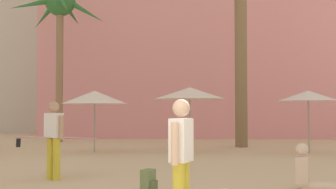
{
  "coord_description": "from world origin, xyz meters",
  "views": [
    {
      "loc": [
        0.61,
        -4.92,
        1.49
      ],
      "look_at": [
        0.11,
        5.2,
        1.87
      ],
      "focal_mm": 49.83,
      "sensor_mm": 36.0,
      "label": 1
    }
  ],
  "objects_px": {
    "palm_tree_left": "(60,14)",
    "person_near_left": "(55,137)",
    "cafe_umbrella_0": "(190,93)",
    "person_mid_left": "(311,174)",
    "cafe_umbrella_2": "(308,96)",
    "person_far_left": "(181,155)",
    "cafe_umbrella_3": "(95,97)",
    "backpack": "(149,181)"
  },
  "relations": [
    {
      "from": "cafe_umbrella_0",
      "to": "palm_tree_left",
      "type": "bearing_deg",
      "value": 140.72
    },
    {
      "from": "backpack",
      "to": "person_far_left",
      "type": "distance_m",
      "value": 2.59
    },
    {
      "from": "cafe_umbrella_2",
      "to": "person_near_left",
      "type": "bearing_deg",
      "value": -136.57
    },
    {
      "from": "cafe_umbrella_0",
      "to": "person_mid_left",
      "type": "bearing_deg",
      "value": -74.52
    },
    {
      "from": "cafe_umbrella_0",
      "to": "person_mid_left",
      "type": "height_order",
      "value": "cafe_umbrella_0"
    },
    {
      "from": "cafe_umbrella_2",
      "to": "person_far_left",
      "type": "distance_m",
      "value": 11.76
    },
    {
      "from": "cafe_umbrella_0",
      "to": "person_near_left",
      "type": "height_order",
      "value": "cafe_umbrella_0"
    },
    {
      "from": "person_mid_left",
      "to": "person_far_left",
      "type": "xyz_separation_m",
      "value": [
        -2.43,
        -2.81,
        0.6
      ]
    },
    {
      "from": "palm_tree_left",
      "to": "cafe_umbrella_2",
      "type": "xyz_separation_m",
      "value": [
        10.81,
        -5.72,
        -4.3
      ]
    },
    {
      "from": "cafe_umbrella_3",
      "to": "person_far_left",
      "type": "height_order",
      "value": "cafe_umbrella_3"
    },
    {
      "from": "cafe_umbrella_0",
      "to": "cafe_umbrella_3",
      "type": "height_order",
      "value": "cafe_umbrella_0"
    },
    {
      "from": "palm_tree_left",
      "to": "person_near_left",
      "type": "distance_m",
      "value": 14.19
    },
    {
      "from": "cafe_umbrella_0",
      "to": "backpack",
      "type": "relative_size",
      "value": 6.4
    },
    {
      "from": "backpack",
      "to": "person_near_left",
      "type": "relative_size",
      "value": 0.18
    },
    {
      "from": "cafe_umbrella_2",
      "to": "cafe_umbrella_3",
      "type": "distance_m",
      "value": 7.82
    },
    {
      "from": "palm_tree_left",
      "to": "person_far_left",
      "type": "distance_m",
      "value": 18.59
    },
    {
      "from": "cafe_umbrella_0",
      "to": "backpack",
      "type": "distance_m",
      "value": 9.09
    },
    {
      "from": "cafe_umbrella_0",
      "to": "person_near_left",
      "type": "xyz_separation_m",
      "value": [
        -2.99,
        -7.3,
        -1.26
      ]
    },
    {
      "from": "cafe_umbrella_2",
      "to": "backpack",
      "type": "xyz_separation_m",
      "value": [
        -5.06,
        -8.44,
        -1.88
      ]
    },
    {
      "from": "person_far_left",
      "to": "person_near_left",
      "type": "bearing_deg",
      "value": 144.44
    },
    {
      "from": "palm_tree_left",
      "to": "person_mid_left",
      "type": "xyz_separation_m",
      "value": [
        8.84,
        -13.76,
        -6.07
      ]
    },
    {
      "from": "cafe_umbrella_3",
      "to": "person_near_left",
      "type": "bearing_deg",
      "value": -85.54
    },
    {
      "from": "person_far_left",
      "to": "cafe_umbrella_0",
      "type": "bearing_deg",
      "value": 107.76
    },
    {
      "from": "person_mid_left",
      "to": "person_far_left",
      "type": "height_order",
      "value": "person_far_left"
    },
    {
      "from": "cafe_umbrella_2",
      "to": "person_mid_left",
      "type": "distance_m",
      "value": 8.46
    },
    {
      "from": "backpack",
      "to": "person_far_left",
      "type": "bearing_deg",
      "value": -50.87
    },
    {
      "from": "cafe_umbrella_0",
      "to": "backpack",
      "type": "bearing_deg",
      "value": -94.87
    },
    {
      "from": "cafe_umbrella_0",
      "to": "cafe_umbrella_2",
      "type": "relative_size",
      "value": 1.18
    },
    {
      "from": "cafe_umbrella_3",
      "to": "person_mid_left",
      "type": "bearing_deg",
      "value": -53.7
    },
    {
      "from": "person_mid_left",
      "to": "cafe_umbrella_2",
      "type": "bearing_deg",
      "value": 93.6
    },
    {
      "from": "cafe_umbrella_2",
      "to": "person_far_left",
      "type": "bearing_deg",
      "value": -112.07
    },
    {
      "from": "palm_tree_left",
      "to": "backpack",
      "type": "distance_m",
      "value": 16.49
    },
    {
      "from": "cafe_umbrella_3",
      "to": "person_near_left",
      "type": "xyz_separation_m",
      "value": [
        0.53,
        -6.83,
        -1.1
      ]
    },
    {
      "from": "person_near_left",
      "to": "person_mid_left",
      "type": "height_order",
      "value": "person_near_left"
    },
    {
      "from": "palm_tree_left",
      "to": "person_near_left",
      "type": "bearing_deg",
      "value": -74.4
    },
    {
      "from": "cafe_umbrella_0",
      "to": "cafe_umbrella_3",
      "type": "relative_size",
      "value": 1.1
    },
    {
      "from": "person_near_left",
      "to": "palm_tree_left",
      "type": "bearing_deg",
      "value": 48.06
    },
    {
      "from": "cafe_umbrella_3",
      "to": "person_mid_left",
      "type": "distance_m",
      "value": 10.04
    },
    {
      "from": "palm_tree_left",
      "to": "cafe_umbrella_2",
      "type": "relative_size",
      "value": 3.44
    },
    {
      "from": "palm_tree_left",
      "to": "backpack",
      "type": "height_order",
      "value": "palm_tree_left"
    },
    {
      "from": "backpack",
      "to": "person_mid_left",
      "type": "relative_size",
      "value": 0.43
    },
    {
      "from": "person_near_left",
      "to": "person_far_left",
      "type": "distance_m",
      "value": 4.89
    }
  ]
}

